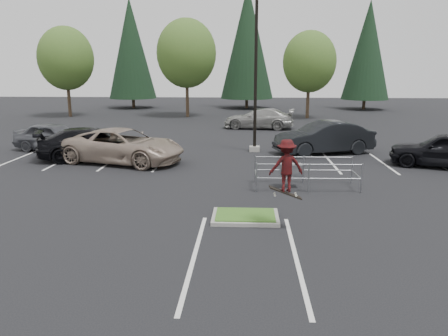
{
  "coord_description": "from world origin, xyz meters",
  "views": [
    {
      "loc": [
        -0.0,
        -13.77,
        4.91
      ],
      "look_at": [
        -0.79,
        1.5,
        1.37
      ],
      "focal_mm": 35.0,
      "sensor_mm": 36.0,
      "label": 1
    }
  ],
  "objects_px": {
    "decid_c": "(309,64)",
    "car_r_black": "(447,150)",
    "decid_b": "(186,56)",
    "car_far_silver": "(259,119)",
    "conif_c": "(368,50)",
    "light_pole": "(256,74)",
    "car_l_grey": "(54,137)",
    "skateboarder": "(286,166)",
    "cart_corral": "(295,170)",
    "conif_a": "(131,49)",
    "conif_b": "(247,42)",
    "car_l_black": "(91,143)",
    "car_l_tan": "(122,146)",
    "decid_a": "(66,60)",
    "car_r_charc": "(324,138)"
  },
  "relations": [
    {
      "from": "car_far_silver",
      "to": "car_l_grey",
      "type": "bearing_deg",
      "value": -43.14
    },
    {
      "from": "car_r_black",
      "to": "skateboarder",
      "type": "bearing_deg",
      "value": -21.86
    },
    {
      "from": "decid_a",
      "to": "cart_corral",
      "type": "xyz_separation_m",
      "value": [
        20.03,
        -26.04,
        -4.83
      ]
    },
    {
      "from": "decid_c",
      "to": "car_l_tan",
      "type": "relative_size",
      "value": 1.3
    },
    {
      "from": "decid_a",
      "to": "car_far_silver",
      "type": "height_order",
      "value": "decid_a"
    },
    {
      "from": "conif_a",
      "to": "conif_b",
      "type": "distance_m",
      "value": 14.03
    },
    {
      "from": "conif_b",
      "to": "conif_c",
      "type": "relative_size",
      "value": 1.16
    },
    {
      "from": "car_far_silver",
      "to": "car_l_black",
      "type": "bearing_deg",
      "value": -30.07
    },
    {
      "from": "cart_corral",
      "to": "car_far_silver",
      "type": "bearing_deg",
      "value": 91.89
    },
    {
      "from": "conif_b",
      "to": "conif_c",
      "type": "bearing_deg",
      "value": -4.09
    },
    {
      "from": "car_l_grey",
      "to": "conif_b",
      "type": "bearing_deg",
      "value": -6.79
    },
    {
      "from": "light_pole",
      "to": "car_l_grey",
      "type": "bearing_deg",
      "value": -177.61
    },
    {
      "from": "conif_a",
      "to": "car_far_silver",
      "type": "height_order",
      "value": "conif_a"
    },
    {
      "from": "decid_c",
      "to": "car_l_black",
      "type": "distance_m",
      "value": 25.44
    },
    {
      "from": "light_pole",
      "to": "car_l_tan",
      "type": "bearing_deg",
      "value": -153.57
    },
    {
      "from": "car_l_black",
      "to": "car_far_silver",
      "type": "height_order",
      "value": "car_l_black"
    },
    {
      "from": "decid_c",
      "to": "car_l_grey",
      "type": "bearing_deg",
      "value": -133.65
    },
    {
      "from": "decid_b",
      "to": "conif_a",
      "type": "relative_size",
      "value": 0.74
    },
    {
      "from": "conif_a",
      "to": "skateboarder",
      "type": "distance_m",
      "value": 44.02
    },
    {
      "from": "decid_a",
      "to": "decid_c",
      "type": "height_order",
      "value": "decid_a"
    },
    {
      "from": "conif_c",
      "to": "conif_a",
      "type": "bearing_deg",
      "value": 178.98
    },
    {
      "from": "decid_c",
      "to": "car_r_black",
      "type": "relative_size",
      "value": 1.6
    },
    {
      "from": "car_l_tan",
      "to": "car_r_black",
      "type": "relative_size",
      "value": 1.23
    },
    {
      "from": "car_r_black",
      "to": "car_l_black",
      "type": "bearing_deg",
      "value": -71.77
    },
    {
      "from": "car_far_silver",
      "to": "skateboarder",
      "type": "bearing_deg",
      "value": 7.32
    },
    {
      "from": "light_pole",
      "to": "decid_a",
      "type": "relative_size",
      "value": 1.14
    },
    {
      "from": "cart_corral",
      "to": "decid_b",
      "type": "bearing_deg",
      "value": 105.63
    },
    {
      "from": "car_l_tan",
      "to": "car_r_black",
      "type": "bearing_deg",
      "value": -74.9
    },
    {
      "from": "conif_c",
      "to": "light_pole",
      "type": "bearing_deg",
      "value": -116.15
    },
    {
      "from": "skateboarder",
      "to": "conif_a",
      "type": "bearing_deg",
      "value": -79.58
    },
    {
      "from": "conif_b",
      "to": "car_r_charc",
      "type": "distance_m",
      "value": 30.15
    },
    {
      "from": "conif_c",
      "to": "skateboarder",
      "type": "height_order",
      "value": "conif_c"
    },
    {
      "from": "light_pole",
      "to": "car_l_grey",
      "type": "relative_size",
      "value": 2.04
    },
    {
      "from": "conif_c",
      "to": "car_far_silver",
      "type": "bearing_deg",
      "value": -126.51
    },
    {
      "from": "decid_c",
      "to": "car_r_black",
      "type": "xyz_separation_m",
      "value": [
        4.01,
        -21.67,
        -4.36
      ]
    },
    {
      "from": "car_l_tan",
      "to": "car_far_silver",
      "type": "distance_m",
      "value": 15.45
    },
    {
      "from": "decid_b",
      "to": "car_far_silver",
      "type": "relative_size",
      "value": 1.7
    },
    {
      "from": "conif_b",
      "to": "skateboarder",
      "type": "bearing_deg",
      "value": -88.34
    },
    {
      "from": "conif_a",
      "to": "conif_b",
      "type": "bearing_deg",
      "value": 2.05
    },
    {
      "from": "decid_a",
      "to": "car_l_black",
      "type": "distance_m",
      "value": 23.24
    },
    {
      "from": "decid_a",
      "to": "car_l_tan",
      "type": "bearing_deg",
      "value": -61.85
    },
    {
      "from": "decid_b",
      "to": "cart_corral",
      "type": "distance_m",
      "value": 28.23
    },
    {
      "from": "conif_b",
      "to": "cart_corral",
      "type": "bearing_deg",
      "value": -86.83
    },
    {
      "from": "decid_a",
      "to": "car_r_charc",
      "type": "height_order",
      "value": "decid_a"
    },
    {
      "from": "conif_b",
      "to": "car_r_charc",
      "type": "xyz_separation_m",
      "value": [
        4.5,
        -29.0,
        -6.91
      ]
    },
    {
      "from": "decid_c",
      "to": "car_far_silver",
      "type": "relative_size",
      "value": 1.48
    },
    {
      "from": "car_r_black",
      "to": "decid_b",
      "type": "bearing_deg",
      "value": -122.43
    },
    {
      "from": "conif_c",
      "to": "car_far_silver",
      "type": "distance_m",
      "value": 22.59
    },
    {
      "from": "car_l_grey",
      "to": "car_l_tan",
      "type": "bearing_deg",
      "value": -105.95
    },
    {
      "from": "conif_c",
      "to": "car_l_black",
      "type": "relative_size",
      "value": 2.13
    }
  ]
}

